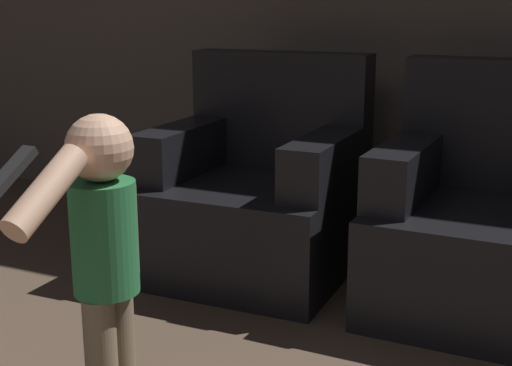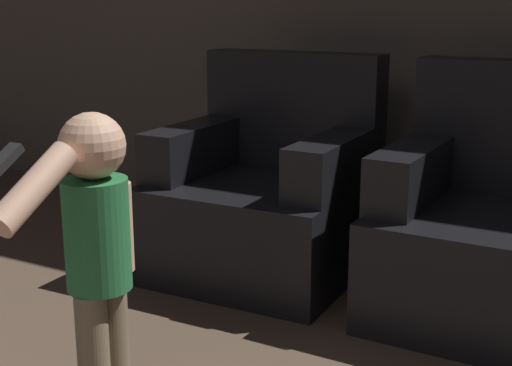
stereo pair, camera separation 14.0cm
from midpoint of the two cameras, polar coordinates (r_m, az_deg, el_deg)
name	(u,v)px [view 2 (the right image)]	position (r m, az deg, el deg)	size (l,w,h in m)	color
armchair_left	(268,195)	(2.90, 2.32, -0.99)	(0.79, 0.79, 0.87)	black
armchair_right	(501,229)	(2.64, 20.47, -3.48)	(0.78, 0.78, 0.87)	black
person_toddler	(95,235)	(1.92, -10.72, -4.12)	(0.18, 0.55, 0.80)	brown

